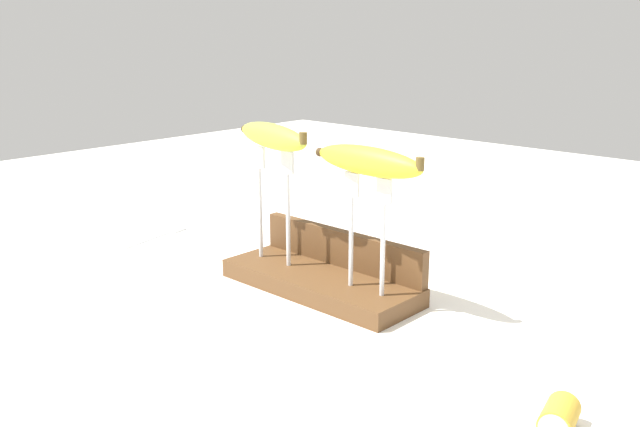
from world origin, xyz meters
TOP-DOWN VIEW (x-y plane):
  - ground_plane at (0.00, 0.00)m, footprint 3.00×3.00m
  - wooden_board at (0.00, 0.00)m, footprint 0.34×0.13m
  - board_backstop at (0.00, 0.05)m, footprint 0.33×0.02m
  - fork_stand_left at (-0.10, -0.01)m, footprint 0.09×0.01m
  - fork_stand_right at (0.10, -0.01)m, footprint 0.09×0.01m
  - banana_raised_left at (-0.10, -0.01)m, footprint 0.20×0.09m
  - banana_raised_right at (0.10, -0.01)m, footprint 0.20×0.05m
  - fork_fallen_near at (-0.44, 0.01)m, footprint 0.05×0.16m
  - banana_chunk_near at (0.46, -0.13)m, footprint 0.05×0.06m

SIDE VIEW (x-z plane):
  - ground_plane at x=0.00m, z-range 0.00..0.00m
  - fork_fallen_near at x=-0.44m, z-range 0.00..0.01m
  - wooden_board at x=0.00m, z-range 0.00..0.03m
  - banana_chunk_near at x=0.46m, z-range 0.00..0.04m
  - board_backstop at x=0.00m, z-range 0.03..0.09m
  - fork_stand_right at x=0.10m, z-range 0.05..0.22m
  - fork_stand_left at x=-0.10m, z-range 0.05..0.24m
  - banana_raised_right at x=0.10m, z-range 0.21..0.25m
  - banana_raised_left at x=-0.10m, z-range 0.22..0.26m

